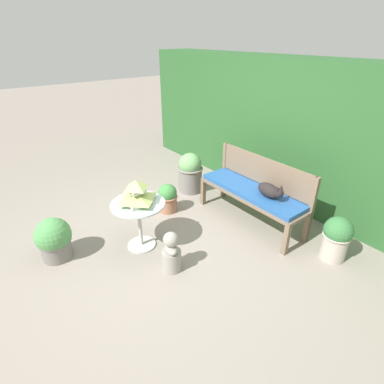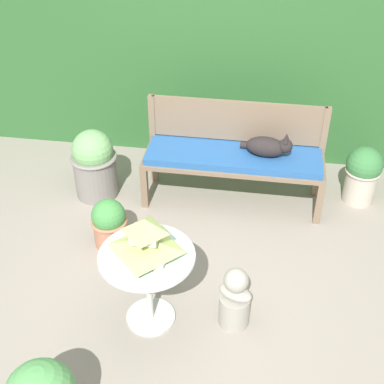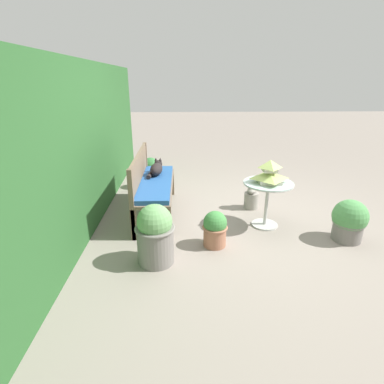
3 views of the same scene
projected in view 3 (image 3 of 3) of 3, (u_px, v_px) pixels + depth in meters
name	position (u px, v px, depth m)	size (l,w,h in m)	color
ground	(240.00, 219.00, 4.27)	(30.00, 30.00, 0.00)	gray
foliage_hedge_back	(62.00, 148.00, 3.82)	(6.40, 0.76, 2.10)	#285628
garden_bench	(156.00, 185.00, 4.29)	(1.60, 0.48, 0.51)	brown
bench_backrest	(139.00, 171.00, 4.21)	(1.60, 0.06, 0.90)	brown
cat	(156.00, 169.00, 4.51)	(0.45, 0.24, 0.23)	black
patio_table	(268.00, 192.00, 3.91)	(0.65, 0.65, 0.62)	#B7B7B2
pagoda_birdhouse	(269.00, 173.00, 3.82)	(0.37, 0.37, 0.30)	beige
garden_bust	(252.00, 194.00, 4.56)	(0.28, 0.22, 0.50)	gray
potted_plant_hedge_corner	(349.00, 221.00, 3.63)	(0.41, 0.41, 0.52)	slate
potted_plant_bench_right	(215.00, 229.00, 3.52)	(0.30, 0.30, 0.44)	#9E664C
potted_plant_patio_mid	(155.00, 234.00, 3.15)	(0.43, 0.43, 0.67)	slate
potted_plant_table_far	(151.00, 172.00, 5.43)	(0.33, 0.33, 0.55)	#ADA393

